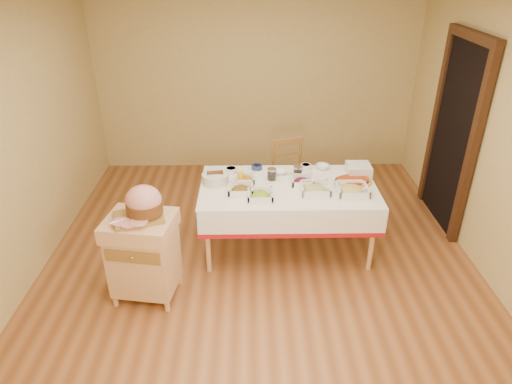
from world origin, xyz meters
The scene contains 23 objects.
room_shell centered at (0.00, 0.00, 1.30)m, with size 5.00×5.00×5.00m.
doorway centered at (2.20, 0.90, 1.11)m, with size 0.09×1.10×2.20m.
dining_table centered at (0.30, 0.30, 0.60)m, with size 1.82×1.02×0.76m.
butcher_cart centered at (-1.07, -0.47, 0.48)m, with size 0.66×0.58×0.84m.
dining_chair centered at (0.40, 1.09, 0.48)m, with size 0.52×0.51×0.92m.
ham_on_board centered at (-1.03, -0.43, 0.97)m, with size 0.45×0.43×0.30m.
serving_dish_a centered at (-0.19, 0.16, 0.79)m, with size 0.25×0.25×0.11m.
serving_dish_b centered at (0.00, 0.04, 0.79)m, with size 0.25×0.25×0.10m.
serving_dish_c centered at (0.56, 0.15, 0.80)m, with size 0.29×0.29×0.12m.
serving_dish_d centered at (0.93, 0.12, 0.80)m, with size 0.31×0.31×0.12m.
serving_dish_e centered at (-0.15, 0.40, 0.79)m, with size 0.21×0.20×0.10m.
serving_dish_f centered at (0.45, 0.33, 0.79)m, with size 0.24×0.23×0.11m.
small_bowl_left centered at (-0.30, 0.62, 0.79)m, with size 0.13×0.13×0.06m.
small_bowl_mid centered at (-0.02, 0.71, 0.79)m, with size 0.12×0.12×0.05m.
small_bowl_right centered at (0.53, 0.70, 0.79)m, with size 0.12×0.12×0.06m.
bowl_white_imported centered at (0.24, 0.59, 0.78)m, with size 0.14×0.14×0.03m, color white.
bowl_small_imported centered at (0.71, 0.71, 0.78)m, with size 0.15×0.15×0.05m, color white.
preserve_jar_left centered at (0.14, 0.45, 0.82)m, with size 0.10×0.10×0.13m.
preserve_jar_right centered at (0.42, 0.50, 0.82)m, with size 0.10×0.10×0.12m.
mustard_bottle centered at (-0.19, 0.37, 0.83)m, with size 0.05×0.05×0.16m.
bread_basket centered at (-0.46, 0.38, 0.81)m, with size 0.28×0.28×0.12m.
plate_stack centered at (1.08, 0.54, 0.82)m, with size 0.25×0.25×0.12m.
brass_platter centered at (0.98, 0.35, 0.78)m, with size 0.38×0.27×0.05m.
Camera 1 is at (-0.10, -3.89, 2.91)m, focal length 32.00 mm.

